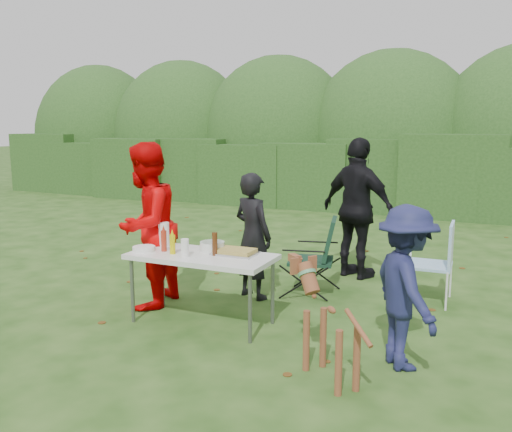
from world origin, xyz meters
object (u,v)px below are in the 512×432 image
at_px(paper_towel_roll, 164,234).
at_px(person_red_jacket, 146,226).
at_px(person_black_puffy, 358,208).
at_px(child, 406,287).
at_px(folding_table, 202,259).
at_px(ketchup_bottle, 164,241).
at_px(beer_bottle, 215,244).
at_px(camping_chair, 311,256).
at_px(mustard_bottle, 172,244).
at_px(person_cook, 253,236).
at_px(lawn_chair, 428,261).
at_px(dog, 331,327).

bearing_deg(paper_towel_roll, person_red_jacket, 170.06).
distance_m(person_black_puffy, child, 2.78).
distance_m(folding_table, ketchup_bottle, 0.46).
xyz_separation_m(ketchup_bottle, beer_bottle, (0.58, 0.06, 0.01)).
height_order(camping_chair, mustard_bottle, camping_chair).
bearing_deg(ketchup_bottle, person_cook, 61.80).
distance_m(person_black_puffy, camping_chair, 1.14).
xyz_separation_m(child, mustard_bottle, (-2.38, 0.09, 0.14)).
bearing_deg(ketchup_bottle, folding_table, 5.12).
bearing_deg(child, paper_towel_roll, 48.07).
relative_size(person_red_jacket, ketchup_bottle, 8.51).
height_order(person_cook, camping_chair, person_cook).
xyz_separation_m(person_red_jacket, camping_chair, (1.57, 1.16, -0.45)).
distance_m(lawn_chair, ketchup_bottle, 3.07).
xyz_separation_m(folding_table, ketchup_bottle, (-0.43, -0.04, 0.16)).
bearing_deg(camping_chair, dog, 99.33).
bearing_deg(child, camping_chair, 6.95).
xyz_separation_m(child, lawn_chair, (-0.03, 1.90, -0.22)).
bearing_deg(beer_bottle, mustard_bottle, -164.17).
bearing_deg(mustard_bottle, child, -2.10).
bearing_deg(person_red_jacket, camping_chair, 120.63).
bearing_deg(mustard_bottle, person_cook, 69.74).
distance_m(dog, camping_chair, 2.27).
relative_size(camping_chair, mustard_bottle, 4.82).
relative_size(dog, beer_bottle, 4.00).
bearing_deg(person_cook, mustard_bottle, 91.39).
height_order(folding_table, mustard_bottle, mustard_bottle).
xyz_separation_m(person_black_puffy, beer_bottle, (-0.90, -2.36, -0.09)).
bearing_deg(ketchup_bottle, lawn_chair, 34.98).
relative_size(folding_table, child, 1.07).
relative_size(person_red_jacket, dog, 1.95).
height_order(person_red_jacket, child, person_red_jacket).
distance_m(person_red_jacket, camping_chair, 2.01).
height_order(folding_table, paper_towel_roll, paper_towel_roll).
bearing_deg(folding_table, mustard_bottle, -159.71).
distance_m(person_red_jacket, lawn_chair, 3.30).
height_order(person_red_jacket, paper_towel_roll, person_red_jacket).
bearing_deg(lawn_chair, folding_table, 38.29).
height_order(person_cook, beer_bottle, person_cook).
relative_size(person_red_jacket, child, 1.33).
bearing_deg(beer_bottle, folding_table, -173.25).
bearing_deg(ketchup_bottle, dog, -18.22).
xyz_separation_m(child, ketchup_bottle, (-2.52, 0.15, 0.15)).
bearing_deg(ketchup_bottle, camping_chair, 51.00).
height_order(ketchup_bottle, beer_bottle, beer_bottle).
bearing_deg(person_black_puffy, person_cook, 79.13).
xyz_separation_m(camping_chair, paper_towel_roll, (-1.31, -1.20, 0.39)).
distance_m(beer_bottle, paper_towel_roll, 0.75).
relative_size(lawn_chair, mustard_bottle, 4.81).
bearing_deg(dog, person_red_jacket, 19.16).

